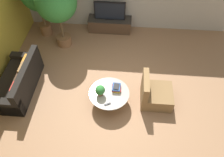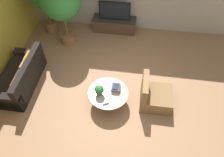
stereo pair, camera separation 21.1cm
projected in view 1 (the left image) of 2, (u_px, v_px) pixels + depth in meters
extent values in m
plane|color=#8C6647|center=(113.00, 98.00, 5.91)|extent=(24.00, 24.00, 0.00)
cube|color=#473323|center=(110.00, 25.00, 7.62)|extent=(1.46, 0.48, 0.48)
cube|color=#2D2823|center=(110.00, 19.00, 7.45)|extent=(1.48, 0.50, 0.02)
cube|color=black|center=(110.00, 11.00, 7.20)|extent=(1.04, 0.08, 0.63)
cube|color=black|center=(110.00, 11.00, 7.17)|extent=(0.95, 0.00, 0.56)
cube|color=black|center=(110.00, 18.00, 7.43)|extent=(0.31, 0.13, 0.02)
cylinder|color=#756656|center=(109.00, 102.00, 5.83)|extent=(0.56, 0.56, 0.02)
cylinder|color=#756656|center=(109.00, 98.00, 5.68)|extent=(0.10, 0.10, 0.40)
cylinder|color=gray|center=(109.00, 93.00, 5.53)|extent=(1.02, 1.02, 0.02)
cube|color=black|center=(18.00, 83.00, 5.97)|extent=(0.84, 1.80, 0.42)
cube|color=black|center=(26.00, 74.00, 5.63)|extent=(0.16, 1.80, 0.42)
cube|color=black|center=(27.00, 61.00, 6.44)|extent=(0.84, 0.20, 0.54)
cube|color=black|center=(6.00, 107.00, 5.42)|extent=(0.84, 0.20, 0.54)
cube|color=orange|center=(26.00, 63.00, 5.97)|extent=(0.15, 0.36, 0.33)
cube|color=olive|center=(22.00, 71.00, 5.77)|extent=(0.19, 0.37, 0.35)
cube|color=#422D1E|center=(19.00, 80.00, 5.60)|extent=(0.15, 0.31, 0.29)
cube|color=#B23328|center=(14.00, 89.00, 5.41)|extent=(0.17, 0.31, 0.30)
cube|color=brown|center=(156.00, 96.00, 5.72)|extent=(0.80, 0.76, 0.40)
cube|color=brown|center=(146.00, 85.00, 5.40)|extent=(0.14, 0.76, 0.46)
cylinder|color=brown|center=(46.00, 29.00, 7.54)|extent=(0.39, 0.39, 0.38)
cylinder|color=brown|center=(43.00, 17.00, 7.18)|extent=(0.08, 0.08, 0.57)
cylinder|color=brown|center=(64.00, 40.00, 7.20)|extent=(0.46, 0.46, 0.32)
cylinder|color=brown|center=(62.00, 28.00, 6.83)|extent=(0.08, 0.08, 0.65)
ellipsoid|color=#286B2D|center=(56.00, 1.00, 6.12)|extent=(1.19, 1.19, 1.19)
cylinder|color=brown|center=(100.00, 93.00, 5.45)|extent=(0.14, 0.14, 0.08)
sphere|color=#286B2D|center=(100.00, 90.00, 5.34)|extent=(0.25, 0.25, 0.25)
cube|color=gold|center=(117.00, 88.00, 5.58)|extent=(0.18, 0.27, 0.04)
cube|color=#A32823|center=(116.00, 88.00, 5.55)|extent=(0.24, 0.26, 0.03)
cube|color=#2D4C84|center=(116.00, 87.00, 5.53)|extent=(0.21, 0.26, 0.04)
cube|color=#232326|center=(116.00, 86.00, 5.50)|extent=(0.16, 0.20, 0.02)
cube|color=black|center=(107.00, 104.00, 5.29)|extent=(0.16, 0.11, 0.02)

